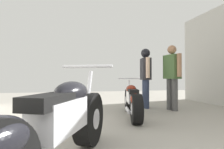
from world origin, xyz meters
The scene contains 5 objects.
ground_plane centered at (0.00, 3.05, 0.00)m, with size 15.74×15.74×0.00m, color #9E998E.
motorcycle_maroon_cruiser centered at (-1.08, 1.82, 0.42)m, with size 1.08×1.98×0.98m.
motorcycle_black_naked centered at (0.27, 3.87, 0.34)m, with size 0.63×1.75×0.82m.
mechanic_in_blue centered at (1.52, 4.43, 0.93)m, with size 0.29×0.66×1.65m.
mechanic_with_helmet centered at (1.01, 4.91, 0.97)m, with size 0.30×0.64×1.62m.
Camera 1 is at (-0.96, 0.26, 0.83)m, focal length 29.18 mm.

